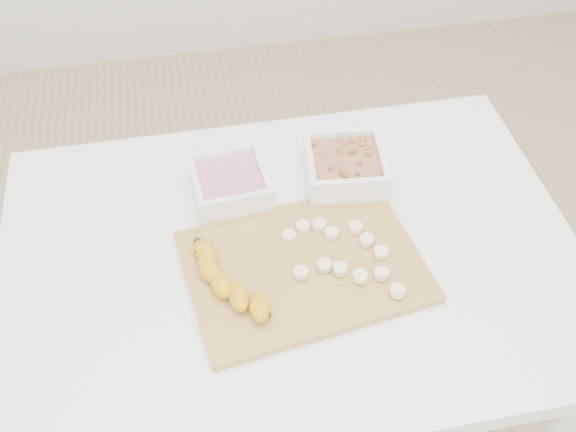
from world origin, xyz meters
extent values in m
plane|color=#C6AD89|center=(0.00, 0.00, 0.00)|extent=(3.50, 3.50, 0.00)
cube|color=white|center=(0.00, 0.00, 0.73)|extent=(1.00, 0.70, 0.04)
cylinder|color=white|center=(-0.44, 0.29, 0.35)|extent=(0.05, 0.05, 0.71)
cylinder|color=white|center=(0.44, 0.29, 0.35)|extent=(0.05, 0.05, 0.71)
cube|color=white|center=(-0.08, 0.15, 0.78)|extent=(0.14, 0.14, 0.06)
cube|color=#C47496|center=(-0.08, 0.15, 0.78)|extent=(0.12, 0.12, 0.04)
cube|color=white|center=(0.13, 0.15, 0.78)|extent=(0.16, 0.16, 0.07)
cube|color=#91613F|center=(0.13, 0.15, 0.79)|extent=(0.13, 0.13, 0.04)
cube|color=tan|center=(0.01, -0.04, 0.76)|extent=(0.42, 0.33, 0.01)
cylinder|color=beige|center=(0.00, 0.02, 0.77)|extent=(0.02, 0.02, 0.01)
cylinder|color=beige|center=(0.03, 0.03, 0.77)|extent=(0.02, 0.02, 0.01)
cylinder|color=beige|center=(0.06, 0.03, 0.77)|extent=(0.02, 0.02, 0.01)
cylinder|color=beige|center=(0.07, 0.01, 0.77)|extent=(0.02, 0.02, 0.01)
cylinder|color=beige|center=(0.12, 0.01, 0.77)|extent=(0.02, 0.02, 0.01)
cylinder|color=beige|center=(0.13, -0.02, 0.77)|extent=(0.02, 0.02, 0.01)
cylinder|color=beige|center=(0.14, -0.05, 0.77)|extent=(0.02, 0.02, 0.01)
cylinder|color=beige|center=(0.00, -0.06, 0.77)|extent=(0.02, 0.02, 0.01)
cylinder|color=beige|center=(0.04, -0.06, 0.77)|extent=(0.02, 0.02, 0.01)
cylinder|color=beige|center=(0.07, -0.07, 0.77)|extent=(0.02, 0.02, 0.01)
cylinder|color=beige|center=(0.10, -0.09, 0.77)|extent=(0.02, 0.02, 0.01)
cylinder|color=beige|center=(0.13, -0.09, 0.78)|extent=(0.02, 0.02, 0.01)
cylinder|color=beige|center=(0.15, -0.13, 0.78)|extent=(0.02, 0.02, 0.01)
camera|label=1|loc=(-0.13, -0.67, 1.62)|focal=40.00mm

